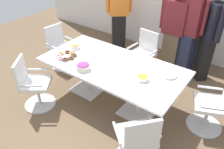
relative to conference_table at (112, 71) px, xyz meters
The scene contains 16 objects.
ground_plane 0.63m from the conference_table, ahead, with size 10.00×10.00×0.01m, color brown.
conference_table is the anchor object (origin of this frame).
office_chair_0 1.13m from the conference_table, 90.43° to the left, with size 0.60×0.60×0.91m.
office_chair_1 1.67m from the conference_table, 168.83° to the left, with size 0.59×0.59×0.91m.
office_chair_2 1.36m from the conference_table, 138.47° to the right, with size 0.76×0.76×0.91m.
office_chair_3 1.37m from the conference_table, 40.69° to the right, with size 0.76×0.76×0.91m.
office_chair_4 1.67m from the conference_table, 12.39° to the left, with size 0.71×0.71×0.91m.
person_standing_0 2.06m from the conference_table, 121.42° to the left, with size 0.51×0.47×1.85m.
person_standing_1 1.66m from the conference_table, 76.83° to the left, with size 0.61×0.24×1.76m.
person_standing_2 1.78m from the conference_table, 66.94° to the left, with size 0.60×0.35×1.89m.
person_standing_3 1.98m from the conference_table, 57.96° to the left, with size 0.48×0.50×1.84m.
snack_bowl_chips_yellow 0.65m from the conference_table, ahead, with size 0.18×0.18×0.09m.
snack_bowl_cookies 0.90m from the conference_table, behind, with size 0.17×0.17×0.09m.
snack_bowl_candy_mix 0.52m from the conference_table, 125.55° to the right, with size 0.23×0.23×0.12m.
donut_platter 0.85m from the conference_table, 161.49° to the right, with size 0.37×0.37×0.04m.
plate_stack 0.95m from the conference_table, 14.35° to the left, with size 0.22×0.22×0.03m.
Camera 1 is at (1.89, -2.60, 2.71)m, focal length 36.54 mm.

